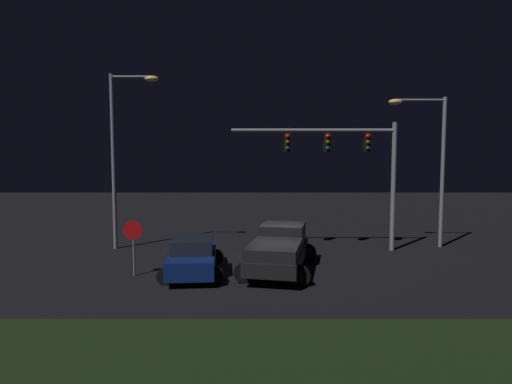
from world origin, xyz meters
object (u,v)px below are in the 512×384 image
Objects in this scene: street_lamp_left at (123,141)px; street_lamp_right at (432,152)px; stop_sign at (134,237)px; pickup_truck at (280,247)px; car_sedan at (194,256)px; traffic_signal_gantry at (347,154)px.

street_lamp_left is 1.14× the size of street_lamp_right.
street_lamp_right is (16.03, 0.42, -0.55)m from street_lamp_left.
pickup_truck is at bearing 8.68° from stop_sign.
traffic_signal_gantry is (7.09, 4.39, 4.16)m from car_sedan.
traffic_signal_gantry reaches higher than car_sedan.
car_sedan is at bearing -48.10° from street_lamp_left.
traffic_signal_gantry is 3.73× the size of stop_sign.
car_sedan is 0.54× the size of traffic_signal_gantry.
pickup_truck is 5.97m from stop_sign.
stop_sign is at bearing 110.12° from pickup_truck.
street_lamp_left is at bearing 111.28° from stop_sign.
stop_sign is (-5.87, -0.90, 0.56)m from pickup_truck.
street_lamp_left is at bearing 37.33° from car_sedan.
pickup_truck is 0.68× the size of traffic_signal_gantry.
car_sedan is 2.48m from stop_sign.
car_sedan is at bearing 110.53° from pickup_truck.
traffic_signal_gantry is 4.71m from street_lamp_right.
street_lamp_left is at bearing 73.14° from pickup_truck.
car_sedan is at bearing -155.98° from street_lamp_right.
street_lamp_right is at bearing 10.17° from traffic_signal_gantry.
traffic_signal_gantry is (3.53, 3.82, 3.90)m from pickup_truck.
traffic_signal_gantry reaches higher than pickup_truck.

